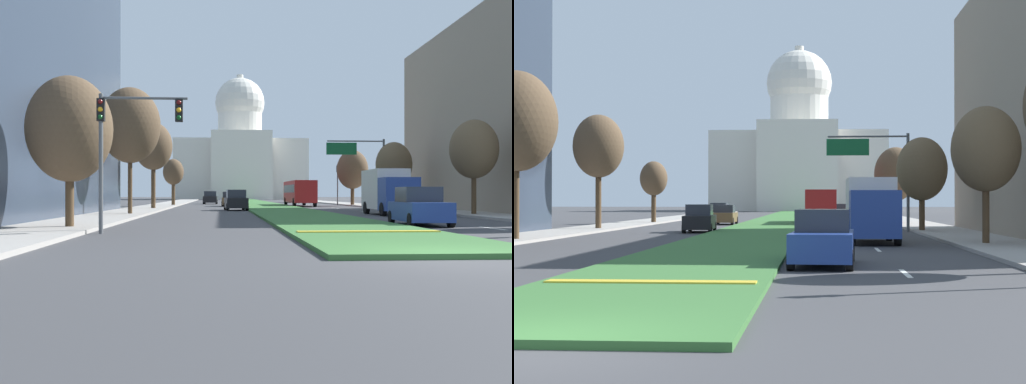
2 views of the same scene
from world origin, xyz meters
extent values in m
plane|color=#3D3D3F|center=(0.00, 69.18, 0.00)|extent=(304.41, 304.41, 0.00)
cube|color=#386B33|center=(0.00, 62.27, 0.07)|extent=(5.61, 124.53, 0.14)
cube|color=gold|center=(0.00, 7.27, 0.16)|extent=(5.05, 0.50, 0.04)
cube|color=silver|center=(6.46, 11.27, 0.00)|extent=(0.16, 2.40, 0.01)
cube|color=silver|center=(6.46, 21.45, 0.00)|extent=(0.16, 2.40, 0.01)
cube|color=silver|center=(6.46, 32.67, 0.00)|extent=(0.16, 2.40, 0.01)
cube|color=silver|center=(6.46, 44.01, 0.00)|extent=(0.16, 2.40, 0.01)
cube|color=silver|center=(6.46, 45.42, 0.00)|extent=(0.16, 2.40, 0.01)
cube|color=silver|center=(6.46, 62.61, 0.00)|extent=(0.16, 2.40, 0.01)
cube|color=silver|center=(6.46, 72.08, 0.00)|extent=(0.16, 2.40, 0.01)
cube|color=silver|center=(6.46, 70.96, 0.00)|extent=(0.16, 2.40, 0.01)
cube|color=#9E9991|center=(-12.12, 55.35, 0.07)|extent=(4.00, 124.53, 0.15)
cube|color=#9E9991|center=(12.12, 55.35, 0.07)|extent=(4.00, 124.53, 0.15)
cube|color=silver|center=(0.00, 138.37, 7.66)|extent=(33.76, 19.71, 15.32)
cube|color=silver|center=(0.00, 126.51, 8.42)|extent=(14.85, 4.00, 16.85)
cylinder|color=silver|center=(0.00, 138.37, 19.29)|extent=(11.61, 11.61, 7.96)
sphere|color=silver|center=(0.00, 138.37, 25.56)|extent=(13.09, 13.09, 13.09)
cylinder|color=silver|center=(0.00, 138.37, 31.45)|extent=(1.80, 1.80, 3.00)
cylinder|color=#515456|center=(-9.62, 8.93, 2.60)|extent=(0.16, 0.16, 5.20)
cube|color=black|center=(-9.62, 8.93, 4.60)|extent=(0.28, 0.24, 0.84)
sphere|color=#510F0F|center=(-9.62, 8.79, 4.88)|extent=(0.18, 0.18, 0.18)
sphere|color=#F2A51E|center=(-9.62, 8.79, 4.60)|extent=(0.18, 0.18, 0.18)
sphere|color=#0F4219|center=(-9.62, 8.79, 4.32)|extent=(0.18, 0.18, 0.18)
cylinder|color=#515456|center=(-8.02, 8.93, 5.05)|extent=(3.20, 0.10, 0.10)
cube|color=black|center=(-6.74, 8.93, 4.60)|extent=(0.28, 0.24, 0.84)
sphere|color=#510F0F|center=(-6.74, 8.79, 4.88)|extent=(0.18, 0.18, 0.18)
sphere|color=#F2A51E|center=(-6.74, 8.79, 4.60)|extent=(0.18, 0.18, 0.18)
sphere|color=#0F4219|center=(-6.74, 8.79, 4.32)|extent=(0.18, 0.18, 0.18)
cylinder|color=#515456|center=(9.62, 58.75, 2.60)|extent=(0.16, 0.16, 5.20)
cube|color=black|center=(9.62, 58.75, 4.60)|extent=(0.28, 0.24, 0.84)
sphere|color=#510F0F|center=(9.62, 58.61, 4.88)|extent=(0.18, 0.18, 0.18)
sphere|color=#4C380F|center=(9.62, 58.61, 4.60)|extent=(0.18, 0.18, 0.18)
sphere|color=#1ED838|center=(9.62, 58.61, 4.32)|extent=(0.18, 0.18, 0.18)
cylinder|color=#515456|center=(9.82, 39.05, 3.25)|extent=(0.20, 0.20, 6.50)
cylinder|color=#515456|center=(7.19, 39.05, 6.30)|extent=(5.26, 0.12, 0.12)
cube|color=#146033|center=(5.88, 39.00, 5.60)|extent=(2.80, 0.08, 1.10)
cylinder|color=#4C3823|center=(-11.37, 11.27, 1.53)|extent=(0.34, 0.34, 3.05)
ellipsoid|color=brown|center=(-11.37, 11.27, 4.14)|extent=(3.48, 3.48, 4.35)
cylinder|color=#4C3823|center=(-11.28, 26.39, 2.41)|extent=(0.29, 0.29, 4.83)
ellipsoid|color=brown|center=(-11.28, 26.39, 6.10)|extent=(4.09, 4.09, 5.11)
cylinder|color=#4C3823|center=(11.59, 24.27, 1.73)|extent=(0.32, 0.32, 3.46)
ellipsoid|color=brown|center=(11.59, 24.27, 4.44)|extent=(3.13, 3.13, 3.92)
cylinder|color=#4C3823|center=(-11.39, 40.72, 2.39)|extent=(0.40, 0.40, 4.77)
ellipsoid|color=brown|center=(-11.39, 40.72, 5.88)|extent=(3.53, 3.53, 4.41)
cylinder|color=#4C3823|center=(10.68, 38.77, 1.55)|extent=(0.38, 0.38, 3.10)
ellipsoid|color=brown|center=(10.68, 38.77, 4.14)|extent=(3.31, 3.31, 4.14)
cylinder|color=#4C3823|center=(-10.73, 55.09, 1.64)|extent=(0.42, 0.42, 3.27)
ellipsoid|color=brown|center=(-10.73, 55.09, 4.04)|extent=(2.45, 2.45, 3.06)
cylinder|color=#4C3823|center=(10.65, 54.99, 1.60)|extent=(0.44, 0.44, 3.21)
ellipsoid|color=brown|center=(10.65, 54.99, 4.38)|extent=(3.74, 3.74, 4.68)
cube|color=navy|center=(4.12, 13.68, 0.66)|extent=(2.16, 4.52, 0.87)
cube|color=#282D38|center=(4.13, 13.85, 1.45)|extent=(1.80, 2.21, 0.71)
cylinder|color=black|center=(4.90, 11.87, 0.32)|extent=(0.26, 0.65, 0.64)
cylinder|color=black|center=(3.15, 11.97, 0.32)|extent=(0.26, 0.65, 0.64)
cylinder|color=black|center=(5.10, 15.39, 0.32)|extent=(0.26, 0.65, 0.64)
cylinder|color=black|center=(3.34, 15.48, 0.32)|extent=(0.26, 0.65, 0.64)
cube|color=black|center=(-3.82, 38.10, 0.66)|extent=(2.08, 4.37, 0.88)
cube|color=#282D38|center=(-3.81, 37.93, 1.46)|extent=(1.73, 2.14, 0.72)
cylinder|color=black|center=(-4.75, 39.74, 0.32)|extent=(0.26, 0.65, 0.64)
cylinder|color=black|center=(-3.08, 39.83, 0.32)|extent=(0.26, 0.65, 0.64)
cylinder|color=black|center=(-4.56, 36.37, 0.32)|extent=(0.26, 0.65, 0.64)
cylinder|color=black|center=(-2.89, 36.46, 0.32)|extent=(0.26, 0.65, 0.64)
cube|color=brown|center=(-4.12, 53.46, 0.62)|extent=(1.85, 4.53, 0.81)
cube|color=#282D38|center=(-4.11, 53.28, 1.36)|extent=(1.61, 2.18, 0.66)
cylinder|color=black|center=(-4.96, 55.26, 0.32)|extent=(0.23, 0.64, 0.64)
cylinder|color=black|center=(-3.32, 55.28, 0.32)|extent=(0.23, 0.64, 0.64)
cylinder|color=black|center=(-4.91, 51.65, 0.32)|extent=(0.23, 0.64, 0.64)
cylinder|color=black|center=(-3.27, 51.67, 0.32)|extent=(0.23, 0.64, 0.64)
cube|color=black|center=(-6.60, 68.34, 0.66)|extent=(2.00, 4.29, 0.87)
cube|color=#282D38|center=(-6.60, 68.17, 1.45)|extent=(1.73, 2.08, 0.71)
cylinder|color=black|center=(-7.43, 70.03, 0.32)|extent=(0.23, 0.64, 0.64)
cylinder|color=black|center=(-5.68, 70.00, 0.32)|extent=(0.23, 0.64, 0.64)
cylinder|color=black|center=(-7.51, 66.69, 0.32)|extent=(0.23, 0.64, 0.64)
cylinder|color=black|center=(-5.76, 66.65, 0.32)|extent=(0.23, 0.64, 0.64)
cube|color=brown|center=(6.45, 80.31, 0.61)|extent=(2.04, 4.42, 0.79)
cube|color=#282D38|center=(6.46, 80.48, 1.33)|extent=(1.69, 2.17, 0.64)
cylinder|color=black|center=(7.15, 78.55, 0.32)|extent=(0.26, 0.65, 0.64)
cylinder|color=black|center=(5.54, 78.65, 0.32)|extent=(0.26, 0.65, 0.64)
cylinder|color=black|center=(7.36, 81.96, 0.32)|extent=(0.26, 0.65, 0.64)
cylinder|color=black|center=(5.75, 82.06, 0.32)|extent=(0.26, 0.65, 0.64)
cube|color=navy|center=(6.57, 24.41, 1.45)|extent=(2.30, 2.00, 2.20)
cube|color=silver|center=(6.57, 27.61, 1.80)|extent=(2.30, 4.40, 2.80)
cylinder|color=black|center=(7.62, 24.41, 0.45)|extent=(0.30, 0.90, 0.90)
cylinder|color=black|center=(5.52, 24.41, 0.45)|extent=(0.30, 0.90, 0.90)
cylinder|color=black|center=(7.62, 28.71, 0.45)|extent=(0.30, 0.90, 0.90)
cylinder|color=black|center=(5.52, 28.71, 0.45)|extent=(0.30, 0.90, 0.90)
cube|color=#B21E1E|center=(4.12, 54.32, 1.70)|extent=(2.50, 11.00, 2.50)
cube|color=#232833|center=(4.12, 54.32, 2.05)|extent=(2.52, 10.12, 0.90)
cylinder|color=black|center=(5.27, 50.02, 0.50)|extent=(0.32, 1.00, 1.00)
cylinder|color=black|center=(2.97, 50.02, 0.50)|extent=(0.32, 1.00, 1.00)
cylinder|color=black|center=(5.27, 58.22, 0.50)|extent=(0.32, 1.00, 1.00)
cylinder|color=black|center=(2.97, 58.22, 0.50)|extent=(0.32, 1.00, 1.00)
camera|label=1|loc=(-5.20, -12.49, 1.50)|focal=40.00mm
camera|label=2|loc=(4.00, -10.18, 2.10)|focal=52.15mm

